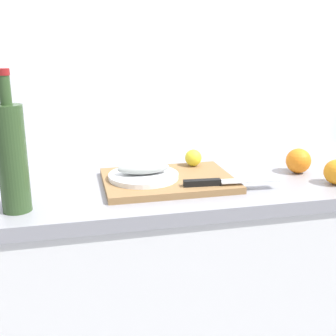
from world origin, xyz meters
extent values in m
cube|color=white|center=(0.00, 0.33, 1.25)|extent=(3.20, 0.05, 2.50)
cube|color=white|center=(0.00, 0.00, 0.43)|extent=(2.00, 0.58, 0.86)
cube|color=gray|center=(0.00, 0.00, 0.88)|extent=(2.00, 0.60, 0.04)
cube|color=olive|center=(0.00, -0.06, 0.91)|extent=(0.40, 0.30, 0.02)
cylinder|color=white|center=(-0.08, -0.05, 0.93)|extent=(0.21, 0.21, 0.01)
ellipsoid|color=#999E99|center=(-0.08, -0.05, 0.95)|extent=(0.16, 0.07, 0.04)
cube|color=silver|center=(0.22, -0.17, 0.93)|extent=(0.18, 0.05, 0.00)
cube|color=black|center=(0.08, -0.16, 0.93)|extent=(0.11, 0.03, 0.02)
sphere|color=yellow|center=(0.11, 0.05, 0.95)|extent=(0.06, 0.06, 0.06)
cylinder|color=#2D4723|center=(-0.43, -0.19, 1.04)|extent=(0.07, 0.07, 0.27)
cylinder|color=#2D4723|center=(-0.43, -0.19, 1.21)|extent=(0.03, 0.03, 0.07)
cylinder|color=maroon|center=(-0.43, -0.19, 1.25)|extent=(0.03, 0.03, 0.02)
sphere|color=orange|center=(0.45, -0.05, 0.94)|extent=(0.08, 0.08, 0.08)
camera|label=1|loc=(-0.28, -1.26, 1.31)|focal=44.62mm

